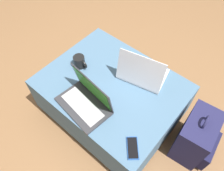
{
  "coord_description": "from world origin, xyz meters",
  "views": [
    {
      "loc": [
        0.61,
        -0.71,
        1.64
      ],
      "look_at": [
        0.05,
        -0.05,
        0.46
      ],
      "focal_mm": 35.0,
      "sensor_mm": 36.0,
      "label": 1
    }
  ],
  "objects": [
    {
      "name": "backpack",
      "position": [
        0.66,
        0.14,
        0.19
      ],
      "size": [
        0.28,
        0.33,
        0.46
      ],
      "rotation": [
        0.0,
        0.0,
        1.68
      ],
      "color": "#23234C",
      "rests_on": "ground_plane"
    },
    {
      "name": "ottoman",
      "position": [
        0.0,
        0.0,
        0.19
      ],
      "size": [
        0.99,
        0.79,
        0.38
      ],
      "color": "#2A3D4E",
      "rests_on": "ground_plane"
    },
    {
      "name": "cell_phone",
      "position": [
        0.4,
        -0.28,
        0.39
      ],
      "size": [
        0.14,
        0.15,
        0.01
      ],
      "rotation": [
        0.0,
        0.0,
        0.73
      ],
      "color": "#1E4C9E",
      "rests_on": "ottoman"
    },
    {
      "name": "ground_plane",
      "position": [
        0.0,
        0.0,
        0.0
      ],
      "size": [
        14.0,
        14.0,
        0.0
      ],
      "primitive_type": "plane",
      "color": "olive"
    },
    {
      "name": "coffee_mug",
      "position": [
        -0.29,
        -0.02,
        0.43
      ],
      "size": [
        0.12,
        0.08,
        0.09
      ],
      "color": "black",
      "rests_on": "ottoman"
    },
    {
      "name": "laptop_near",
      "position": [
        -0.02,
        -0.23,
        0.43
      ],
      "size": [
        0.38,
        0.26,
        0.23
      ],
      "rotation": [
        0.0,
        0.0,
        -0.11
      ],
      "color": "#333338",
      "rests_on": "ottoman"
    },
    {
      "name": "laptop_far",
      "position": [
        0.12,
        0.19,
        0.44
      ],
      "size": [
        0.37,
        0.31,
        0.26
      ],
      "rotation": [
        0.0,
        0.0,
        3.37
      ],
      "color": "silver",
      "rests_on": "ottoman"
    }
  ]
}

